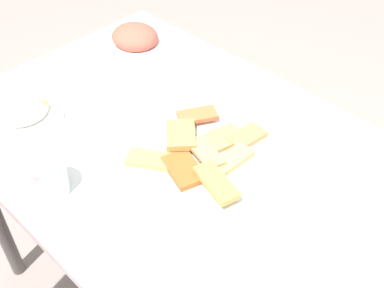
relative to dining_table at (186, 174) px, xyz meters
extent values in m
cube|color=silver|center=(0.00, 0.00, 0.07)|extent=(1.19, 0.77, 0.02)
cylinder|color=#4E4847|center=(0.53, -0.33, -0.29)|extent=(0.04, 0.04, 0.70)
cylinder|color=white|center=(-0.05, 0.00, 0.09)|extent=(0.35, 0.35, 0.01)
cube|color=tan|center=(-0.06, 0.00, 0.11)|extent=(0.11, 0.07, 0.01)
cube|color=tan|center=(-0.11, -0.03, 0.10)|extent=(0.05, 0.11, 0.02)
cube|color=#A25B27|center=(-0.06, 0.06, 0.10)|extent=(0.12, 0.10, 0.01)
cube|color=tan|center=(-0.09, -0.12, 0.10)|extent=(0.06, 0.10, 0.02)
cube|color=#DB693C|center=(0.04, -0.09, 0.11)|extent=(0.09, 0.11, 0.01)
cube|color=tan|center=(0.01, 0.09, 0.10)|extent=(0.14, 0.11, 0.01)
cube|color=tan|center=(-0.05, -0.06, 0.10)|extent=(0.10, 0.14, 0.01)
cube|color=tan|center=(-0.14, 0.05, 0.12)|extent=(0.12, 0.08, 0.01)
cube|color=tan|center=(0.02, 0.00, 0.12)|extent=(0.12, 0.11, 0.02)
cylinder|color=white|center=(0.44, -0.22, 0.09)|extent=(0.24, 0.24, 0.01)
ellipsoid|color=#CE5744|center=(0.44, -0.22, 0.11)|extent=(0.16, 0.15, 0.07)
sphere|color=#EBE24F|center=(0.51, -0.26, 0.11)|extent=(0.03, 0.03, 0.03)
cylinder|color=white|center=(0.37, 0.20, 0.09)|extent=(0.19, 0.19, 0.01)
ellipsoid|color=white|center=(0.37, 0.20, 0.10)|extent=(0.12, 0.13, 0.04)
sphere|color=#F1CF57|center=(0.36, 0.15, 0.11)|extent=(0.03, 0.03, 0.03)
cylinder|color=silver|center=(0.12, 0.29, 0.13)|extent=(0.08, 0.08, 0.09)
cube|color=white|center=(-0.47, -0.02, 0.08)|extent=(0.18, 0.18, 0.00)
cube|color=silver|center=(-0.47, -0.04, 0.09)|extent=(0.19, 0.04, 0.00)
cube|color=silver|center=(-0.47, 0.00, 0.09)|extent=(0.19, 0.04, 0.00)
camera|label=1|loc=(-0.58, 0.57, 0.85)|focal=44.57mm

